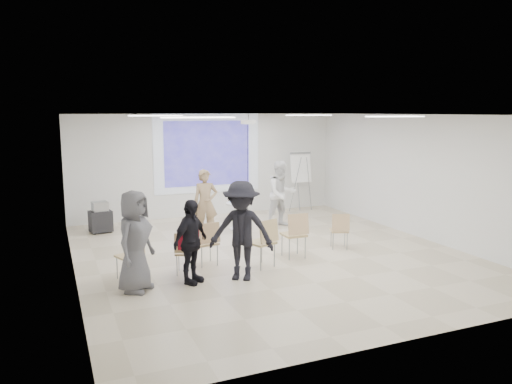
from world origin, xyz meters
name	(u,v)px	position (x,y,z in m)	size (l,w,h in m)	color
floor	(270,256)	(0.00, 0.00, -0.05)	(8.00, 9.00, 0.10)	beige
ceiling	(271,112)	(0.00, 0.00, 3.05)	(8.00, 9.00, 0.10)	white
wall_back	(207,165)	(0.00, 4.55, 1.50)	(8.00, 0.10, 3.00)	silver
wall_left	(68,199)	(-4.05, 0.00, 1.50)	(0.10, 9.00, 3.00)	silver
wall_right	(422,176)	(4.05, 0.00, 1.50)	(0.10, 9.00, 3.00)	silver
projection_halo	(208,153)	(0.00, 4.49, 1.85)	(3.20, 0.01, 2.30)	silver
projection_image	(208,153)	(0.00, 4.47, 1.85)	(2.60, 0.01, 1.90)	#3731A9
pedestal_table	(238,214)	(0.14, 2.37, 0.41)	(0.71, 0.71, 0.75)	white
player_left	(205,199)	(-0.83, 2.04, 0.95)	(0.69, 0.47, 1.90)	#A18563
player_right	(282,190)	(1.38, 2.31, 0.98)	(0.94, 0.76, 1.96)	white
controller_left	(209,185)	(-0.65, 2.29, 1.25)	(0.04, 0.13, 0.04)	silver
controller_right	(272,177)	(1.20, 2.56, 1.32)	(0.04, 0.12, 0.04)	white
chair_far_left	(131,253)	(-3.04, -0.55, 0.52)	(0.54, 0.55, 0.87)	tan
chair_left_mid	(185,250)	(-2.05, -0.64, 0.49)	(0.51, 0.53, 0.83)	tan
chair_left_inner	(207,240)	(-1.50, -0.26, 0.53)	(0.47, 0.50, 0.90)	tan
chair_center	(264,239)	(-0.50, -0.82, 0.58)	(0.60, 0.62, 0.99)	tan
chair_right_inner	(295,231)	(0.36, -0.48, 0.58)	(0.47, 0.50, 0.98)	tan
chair_right_far	(340,228)	(1.60, -0.24, 0.49)	(0.52, 0.53, 0.83)	tan
red_jacket	(189,240)	(-2.02, -0.79, 0.72)	(0.39, 0.09, 0.38)	maroon
laptop	(206,241)	(-1.51, -0.16, 0.48)	(0.33, 0.24, 0.03)	black
audience_left	(191,236)	(-2.07, -1.13, 0.88)	(1.02, 0.61, 1.76)	black
audience_mid	(241,224)	(-1.16, -1.29, 1.04)	(1.35, 0.73, 2.08)	black
audience_outer	(135,235)	(-3.05, -1.14, 0.99)	(0.96, 0.63, 1.97)	slate
flipchart_easel	(301,168)	(2.82, 3.98, 1.35)	(0.79, 0.60, 1.83)	gray
av_cart	(100,218)	(-3.20, 3.47, 0.37)	(0.60, 0.51, 0.80)	black
ceiling_projector	(249,128)	(0.10, 1.49, 2.69)	(0.30, 0.25, 3.00)	white
fluor_panel_nw	(156,116)	(-2.00, 2.00, 2.97)	(1.20, 0.30, 0.02)	white
fluor_panel_ne	(309,115)	(2.00, 2.00, 2.97)	(1.20, 0.30, 0.02)	white
fluor_panel_sw	(198,117)	(-2.00, -1.50, 2.97)	(1.20, 0.30, 0.02)	white
fluor_panel_se	(395,117)	(2.00, -1.50, 2.97)	(1.20, 0.30, 0.02)	white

